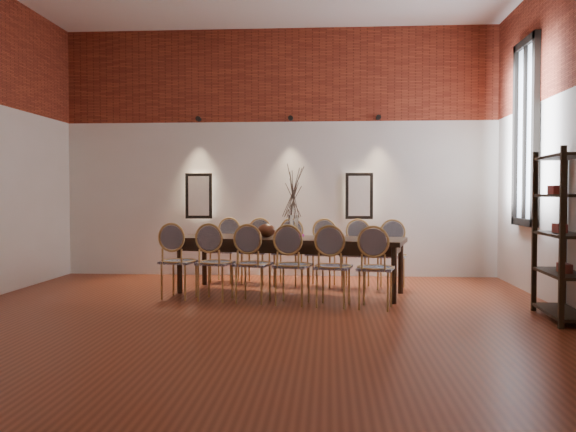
# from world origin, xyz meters

# --- Properties ---
(floor) EXTENTS (7.00, 7.00, 0.02)m
(floor) POSITION_xyz_m (0.00, 0.00, -0.01)
(floor) COLOR brown
(floor) RESTS_ON ground
(wall_back) EXTENTS (7.00, 0.10, 4.00)m
(wall_back) POSITION_xyz_m (0.00, 3.55, 2.00)
(wall_back) COLOR silver
(wall_back) RESTS_ON ground
(wall_front) EXTENTS (7.00, 0.10, 4.00)m
(wall_front) POSITION_xyz_m (0.00, -3.55, 2.00)
(wall_front) COLOR silver
(wall_front) RESTS_ON ground
(brick_band_back) EXTENTS (7.00, 0.02, 1.50)m
(brick_band_back) POSITION_xyz_m (0.00, 3.48, 3.25)
(brick_band_back) COLOR maroon
(brick_band_back) RESTS_ON ground
(niche_left) EXTENTS (0.36, 0.06, 0.66)m
(niche_left) POSITION_xyz_m (-1.30, 3.45, 1.30)
(niche_left) COLOR #FFEAC6
(niche_left) RESTS_ON wall_back
(niche_right) EXTENTS (0.36, 0.06, 0.66)m
(niche_right) POSITION_xyz_m (1.30, 3.45, 1.30)
(niche_right) COLOR #FFEAC6
(niche_right) RESTS_ON wall_back
(spot_fixture_left) EXTENTS (0.08, 0.10, 0.08)m
(spot_fixture_left) POSITION_xyz_m (-1.30, 3.42, 2.55)
(spot_fixture_left) COLOR black
(spot_fixture_left) RESTS_ON wall_back
(spot_fixture_mid) EXTENTS (0.08, 0.10, 0.08)m
(spot_fixture_mid) POSITION_xyz_m (0.20, 3.42, 2.55)
(spot_fixture_mid) COLOR black
(spot_fixture_mid) RESTS_ON wall_back
(spot_fixture_right) EXTENTS (0.08, 0.10, 0.08)m
(spot_fixture_right) POSITION_xyz_m (1.60, 3.42, 2.55)
(spot_fixture_right) COLOR black
(spot_fixture_right) RESTS_ON wall_back
(window_glass) EXTENTS (0.02, 0.78, 2.38)m
(window_glass) POSITION_xyz_m (3.46, 2.00, 2.15)
(window_glass) COLOR silver
(window_glass) RESTS_ON wall_right
(window_frame) EXTENTS (0.08, 0.90, 2.50)m
(window_frame) POSITION_xyz_m (3.44, 2.00, 2.15)
(window_frame) COLOR black
(window_frame) RESTS_ON wall_right
(window_mullion) EXTENTS (0.06, 0.06, 2.40)m
(window_mullion) POSITION_xyz_m (3.44, 2.00, 2.15)
(window_mullion) COLOR black
(window_mullion) RESTS_ON wall_right
(dining_table) EXTENTS (3.14, 1.59, 0.75)m
(dining_table) POSITION_xyz_m (0.30, 1.71, 0.38)
(dining_table) COLOR black
(dining_table) RESTS_ON floor
(chair_near_a) EXTENTS (0.52, 0.52, 0.94)m
(chair_near_a) POSITION_xyz_m (-1.09, 1.23, 0.47)
(chair_near_a) COLOR tan
(chair_near_a) RESTS_ON floor
(chair_near_b) EXTENTS (0.52, 0.52, 0.94)m
(chair_near_b) POSITION_xyz_m (-0.60, 1.13, 0.47)
(chair_near_b) COLOR tan
(chair_near_b) RESTS_ON floor
(chair_near_c) EXTENTS (0.52, 0.52, 0.94)m
(chair_near_c) POSITION_xyz_m (-0.11, 1.02, 0.47)
(chair_near_c) COLOR tan
(chair_near_c) RESTS_ON floor
(chair_near_d) EXTENTS (0.52, 0.52, 0.94)m
(chair_near_d) POSITION_xyz_m (0.38, 0.91, 0.47)
(chair_near_d) COLOR tan
(chair_near_d) RESTS_ON floor
(chair_near_e) EXTENTS (0.52, 0.52, 0.94)m
(chair_near_e) POSITION_xyz_m (0.87, 0.80, 0.47)
(chair_near_e) COLOR tan
(chair_near_e) RESTS_ON floor
(chair_near_f) EXTENTS (0.52, 0.52, 0.94)m
(chair_near_f) POSITION_xyz_m (1.36, 0.70, 0.47)
(chair_near_f) COLOR tan
(chair_near_f) RESTS_ON floor
(chair_far_a) EXTENTS (0.52, 0.52, 0.94)m
(chair_far_a) POSITION_xyz_m (-0.76, 2.73, 0.47)
(chair_far_a) COLOR tan
(chair_far_a) RESTS_ON floor
(chair_far_b) EXTENTS (0.52, 0.52, 0.94)m
(chair_far_b) POSITION_xyz_m (-0.27, 2.62, 0.47)
(chair_far_b) COLOR tan
(chair_far_b) RESTS_ON floor
(chair_far_c) EXTENTS (0.52, 0.52, 0.94)m
(chair_far_c) POSITION_xyz_m (0.22, 2.51, 0.47)
(chair_far_c) COLOR tan
(chair_far_c) RESTS_ON floor
(chair_far_d) EXTENTS (0.52, 0.52, 0.94)m
(chair_far_d) POSITION_xyz_m (0.71, 2.40, 0.47)
(chair_far_d) COLOR tan
(chair_far_d) RESTS_ON floor
(chair_far_e) EXTENTS (0.52, 0.52, 0.94)m
(chair_far_e) POSITION_xyz_m (1.20, 2.29, 0.47)
(chair_far_e) COLOR tan
(chair_far_e) RESTS_ON floor
(chair_far_f) EXTENTS (0.52, 0.52, 0.94)m
(chair_far_f) POSITION_xyz_m (1.69, 2.19, 0.47)
(chair_far_f) COLOR tan
(chair_far_f) RESTS_ON floor
(vase) EXTENTS (0.14, 0.14, 0.30)m
(vase) POSITION_xyz_m (0.34, 1.70, 0.90)
(vase) COLOR silver
(vase) RESTS_ON dining_table
(dried_branches) EXTENTS (0.50, 0.50, 0.70)m
(dried_branches) POSITION_xyz_m (0.34, 1.70, 1.35)
(dried_branches) COLOR #4F3E33
(dried_branches) RESTS_ON vase
(bowl) EXTENTS (0.24, 0.24, 0.18)m
(bowl) POSITION_xyz_m (-0.02, 1.73, 0.84)
(bowl) COLOR #5B2B16
(bowl) RESTS_ON dining_table
(book) EXTENTS (0.29, 0.23, 0.03)m
(book) POSITION_xyz_m (0.33, 1.87, 0.77)
(book) COLOR #8E1059
(book) RESTS_ON dining_table
(shelving_rack) EXTENTS (0.43, 1.02, 1.80)m
(shelving_rack) POSITION_xyz_m (3.28, 0.20, 0.90)
(shelving_rack) COLOR black
(shelving_rack) RESTS_ON floor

